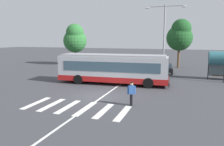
# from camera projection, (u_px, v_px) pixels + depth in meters

# --- Properties ---
(ground_plane) EXTENTS (160.00, 160.00, 0.00)m
(ground_plane) POSITION_uv_depth(u_px,v_px,m) (98.00, 96.00, 17.72)
(ground_plane) COLOR #3D3D42
(city_transit_bus) EXTENTS (11.57, 3.37, 3.06)m
(city_transit_bus) POSITION_uv_depth(u_px,v_px,m) (113.00, 69.00, 22.32)
(city_transit_bus) COLOR black
(city_transit_bus) RESTS_ON ground_plane
(pedestrian_crossing_street) EXTENTS (0.55, 0.39, 1.72)m
(pedestrian_crossing_street) POSITION_uv_depth(u_px,v_px,m) (131.00, 92.00, 15.07)
(pedestrian_crossing_street) COLOR black
(pedestrian_crossing_street) RESTS_ON ground_plane
(parked_car_blue) EXTENTS (2.02, 4.57, 1.35)m
(parked_car_blue) POSITION_uv_depth(u_px,v_px,m) (93.00, 64.00, 33.25)
(parked_car_blue) COLOR black
(parked_car_blue) RESTS_ON ground_plane
(parked_car_charcoal) EXTENTS (1.96, 4.55, 1.35)m
(parked_car_charcoal) POSITION_uv_depth(u_px,v_px,m) (108.00, 65.00, 31.79)
(parked_car_charcoal) COLOR black
(parked_car_charcoal) RESTS_ON ground_plane
(parked_car_champagne) EXTENTS (2.16, 4.63, 1.35)m
(parked_car_champagne) POSITION_uv_depth(u_px,v_px,m) (127.00, 66.00, 31.33)
(parked_car_champagne) COLOR black
(parked_car_champagne) RESTS_ON ground_plane
(parked_car_silver) EXTENTS (2.02, 4.57, 1.35)m
(parked_car_silver) POSITION_uv_depth(u_px,v_px,m) (144.00, 67.00, 30.17)
(parked_car_silver) COLOR black
(parked_car_silver) RESTS_ON ground_plane
(parked_car_black) EXTENTS (2.22, 4.64, 1.35)m
(parked_car_black) POSITION_uv_depth(u_px,v_px,m) (166.00, 67.00, 29.41)
(parked_car_black) COLOR black
(parked_car_black) RESTS_ON ground_plane
(twin_arm_street_lamp) EXTENTS (4.90, 0.32, 8.68)m
(twin_arm_street_lamp) POSITION_uv_depth(u_px,v_px,m) (164.00, 33.00, 26.44)
(twin_arm_street_lamp) COLOR #939399
(twin_arm_street_lamp) RESTS_ON ground_plane
(background_tree_left) EXTENTS (4.09, 4.09, 7.21)m
(background_tree_left) POSITION_uv_depth(u_px,v_px,m) (75.00, 39.00, 37.80)
(background_tree_left) COLOR brown
(background_tree_left) RESTS_ON ground_plane
(background_tree_right) EXTENTS (4.05, 4.05, 7.69)m
(background_tree_right) POSITION_uv_depth(u_px,v_px,m) (180.00, 35.00, 33.78)
(background_tree_right) COLOR brown
(background_tree_right) RESTS_ON ground_plane
(crosswalk_painted_stripes) EXTENTS (7.10, 3.08, 0.01)m
(crosswalk_painted_stripes) POSITION_uv_depth(u_px,v_px,m) (77.00, 108.00, 14.77)
(crosswalk_painted_stripes) COLOR silver
(crosswalk_painted_stripes) RESTS_ON ground_plane
(lane_center_line) EXTENTS (0.16, 24.00, 0.01)m
(lane_center_line) POSITION_uv_depth(u_px,v_px,m) (111.00, 91.00, 19.45)
(lane_center_line) COLOR silver
(lane_center_line) RESTS_ON ground_plane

